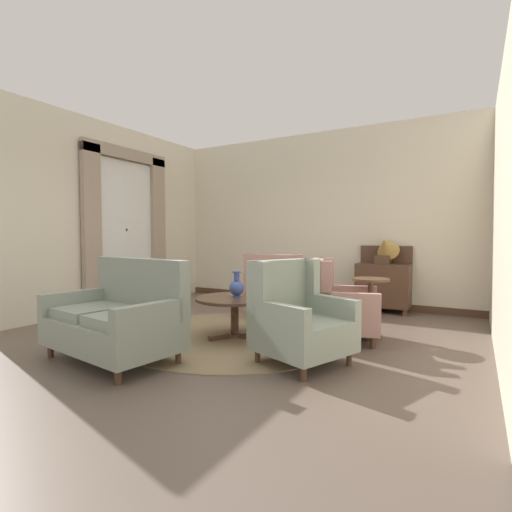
{
  "coord_description": "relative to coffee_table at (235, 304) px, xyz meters",
  "views": [
    {
      "loc": [
        2.65,
        -3.76,
        1.26
      ],
      "look_at": [
        0.15,
        0.6,
        1.01
      ],
      "focal_mm": 27.02,
      "sensor_mm": 36.0,
      "label": 1
    }
  ],
  "objects": [
    {
      "name": "wall_back",
      "position": [
        -0.05,
        2.92,
        1.18
      ],
      "size": [
        5.94,
        0.08,
        3.21
      ],
      "primitive_type": "cube",
      "color": "beige",
      "rests_on": "ground"
    },
    {
      "name": "window_with_curtains",
      "position": [
        -2.85,
        0.85,
        1.12
      ],
      "size": [
        0.12,
        1.82,
        2.72
      ],
      "color": "silver"
    },
    {
      "name": "gramophone",
      "position": [
        1.31,
        2.53,
        0.65
      ],
      "size": [
        0.4,
        0.5,
        0.54
      ],
      "color": "#4C3323",
      "rests_on": "sideboard"
    },
    {
      "name": "wall_left",
      "position": [
        -2.95,
        0.71,
        1.18
      ],
      "size": [
        0.08,
        4.41,
        3.21
      ],
      "primitive_type": "cube",
      "color": "beige",
      "rests_on": "ground"
    },
    {
      "name": "porcelain_vase",
      "position": [
        0.02,
        0.02,
        0.21
      ],
      "size": [
        0.18,
        0.18,
        0.32
      ],
      "color": "#384C93",
      "rests_on": "coffee_table"
    },
    {
      "name": "area_rug",
      "position": [
        -0.05,
        0.07,
        -0.42
      ],
      "size": [
        2.85,
        2.85,
        0.01
      ],
      "primitive_type": "cylinder",
      "color": "#847051",
      "rests_on": "ground"
    },
    {
      "name": "ground",
      "position": [
        -0.05,
        -0.23,
        -0.43
      ],
      "size": [
        8.83,
        8.83,
        0.0
      ],
      "primitive_type": "plane",
      "color": "brown"
    },
    {
      "name": "side_table",
      "position": [
        1.48,
        0.81,
        0.02
      ],
      "size": [
        0.45,
        0.45,
        0.75
      ],
      "color": "#4C3323",
      "rests_on": "ground"
    },
    {
      "name": "sideboard",
      "position": [
        1.26,
        2.63,
        0.05
      ],
      "size": [
        0.85,
        0.43,
        1.11
      ],
      "color": "#4C3323",
      "rests_on": "ground"
    },
    {
      "name": "armchair_back_corner",
      "position": [
        1.15,
        0.55,
        -0.0
      ],
      "size": [
        0.98,
        0.95,
        0.99
      ],
      "rotation": [
        0.0,
        0.0,
        1.86
      ],
      "color": "tan",
      "rests_on": "ground"
    },
    {
      "name": "settee",
      "position": [
        -0.59,
        -1.3,
        -0.01
      ],
      "size": [
        1.52,
        1.01,
        1.03
      ],
      "rotation": [
        0.0,
        0.0,
        -0.13
      ],
      "color": "gray",
      "rests_on": "ground"
    },
    {
      "name": "baseboard_back",
      "position": [
        -0.05,
        2.86,
        -0.37
      ],
      "size": [
        5.78,
        0.03,
        0.12
      ],
      "primitive_type": "cube",
      "color": "#4C3323",
      "rests_on": "ground"
    },
    {
      "name": "wall_right",
      "position": [
        2.84,
        0.71,
        1.18
      ],
      "size": [
        0.08,
        4.41,
        3.21
      ],
      "primitive_type": "cube",
      "color": "beige",
      "rests_on": "ground"
    },
    {
      "name": "armchair_foreground_right",
      "position": [
        -0.07,
        1.31,
        0.0
      ],
      "size": [
        0.95,
        0.9,
        1.0
      ],
      "rotation": [
        0.0,
        0.0,
        3.28
      ],
      "color": "tan",
      "rests_on": "ground"
    },
    {
      "name": "coffee_table",
      "position": [
        0.0,
        0.0,
        0.0
      ],
      "size": [
        0.97,
        0.97,
        0.51
      ],
      "color": "#4C3323",
      "rests_on": "ground"
    },
    {
      "name": "armchair_near_sideboard",
      "position": [
        1.06,
        -0.49,
        0.01
      ],
      "size": [
        1.03,
        1.03,
        1.02
      ],
      "rotation": [
        0.0,
        0.0,
        7.49
      ],
      "color": "gray",
      "rests_on": "ground"
    }
  ]
}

